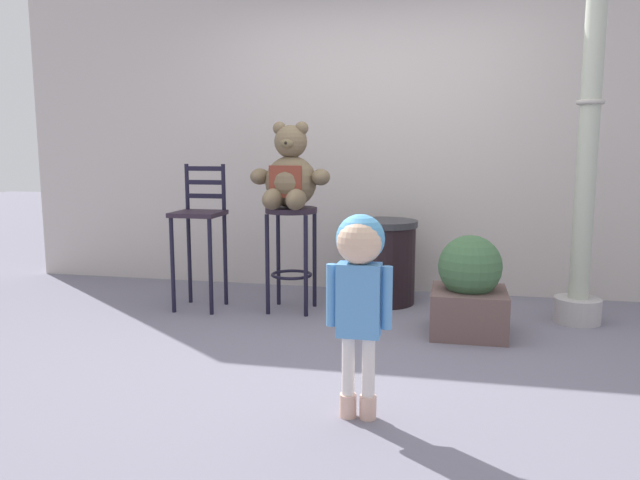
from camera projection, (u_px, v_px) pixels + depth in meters
name	position (u px, v px, depth m)	size (l,w,h in m)	color
ground_plane	(343.00, 353.00, 3.76)	(24.00, 24.00, 0.00)	slate
building_wall	(381.00, 110.00, 5.36)	(6.68, 0.30, 3.16)	#BDB2AC
bar_stool_with_teddy	(291.00, 237.00, 4.67)	(0.40, 0.40, 0.80)	#261C28
teddy_bear	(290.00, 176.00, 4.57)	(0.61, 0.55, 0.64)	brown
child_walking	(360.00, 272.00, 2.76)	(0.30, 0.24, 0.95)	#DAAC99
trash_bin	(383.00, 261.00, 4.94)	(0.54, 0.54, 0.68)	black
lamppost	(586.00, 176.00, 4.26)	(0.33, 0.33, 2.69)	#A9A3A3
bar_chair_empty	(200.00, 225.00, 4.74)	(0.36, 0.36, 1.13)	#261C28
planter_with_shrub	(469.00, 289.00, 4.10)	(0.50, 0.50, 0.68)	brown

